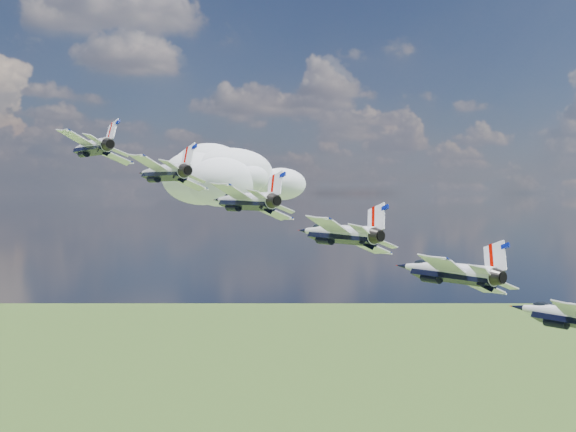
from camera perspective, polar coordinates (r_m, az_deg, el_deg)
name	(u,v)px	position (r m, az deg, el deg)	size (l,w,h in m)	color
cloud_far	(240,176)	(315.33, -3.79, 3.13)	(56.24, 44.19, 22.09)	white
jet_0	(90,147)	(95.82, -15.34, 5.28)	(9.39, 13.91, 4.16)	white
jet_1	(162,172)	(87.83, -9.95, 3.45)	(9.39, 13.91, 4.16)	white
jet_2	(243,200)	(80.87, -3.58, 1.25)	(9.39, 13.91, 4.16)	white
jet_3	(336,233)	(75.22, 3.85, -1.34)	(9.39, 13.91, 4.16)	white
jet_4	(445,271)	(71.20, 12.32, -4.26)	(9.39, 13.91, 4.16)	white
jet_5	(573,316)	(69.09, 21.62, -7.33)	(9.39, 13.91, 4.16)	white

